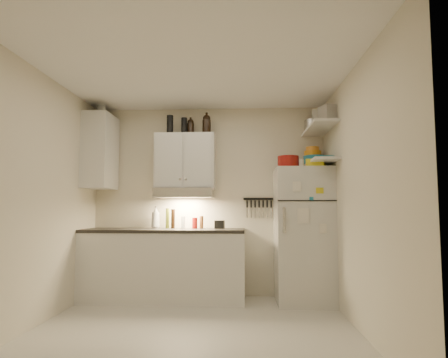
{
  "coord_description": "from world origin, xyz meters",
  "views": [
    {
      "loc": [
        0.49,
        -3.7,
        1.18
      ],
      "look_at": [
        0.25,
        0.9,
        1.55
      ],
      "focal_mm": 30.0,
      "sensor_mm": 36.0,
      "label": 1
    }
  ],
  "objects": [
    {
      "name": "dutch_oven",
      "position": [
        1.07,
        1.11,
        1.78
      ],
      "size": [
        0.34,
        0.34,
        0.16
      ],
      "primitive_type": "cylinder",
      "rotation": [
        0.0,
        0.0,
        0.32
      ],
      "color": "maroon",
      "rests_on": "fridge"
    },
    {
      "name": "pepper_mill",
      "position": [
        -0.08,
        1.33,
        1.0
      ],
      "size": [
        0.07,
        0.07,
        0.17
      ],
      "primitive_type": "cylinder",
      "rotation": [
        0.0,
        0.0,
        -0.33
      ],
      "color": "brown",
      "rests_on": "countertop"
    },
    {
      "name": "thermos_a",
      "position": [
        -0.32,
        1.33,
        2.32
      ],
      "size": [
        0.08,
        0.08,
        0.23
      ],
      "primitive_type": "cylinder",
      "rotation": [
        0.0,
        0.0,
        0.02
      ],
      "color": "black",
      "rests_on": "upper_cabinet"
    },
    {
      "name": "back_wall",
      "position": [
        0.0,
        1.51,
        1.3
      ],
      "size": [
        3.2,
        0.02,
        2.6
      ],
      "primitive_type": "cube",
      "color": "beige",
      "rests_on": "ground"
    },
    {
      "name": "base_cabinet",
      "position": [
        -0.55,
        1.2,
        0.44
      ],
      "size": [
        2.1,
        0.6,
        0.88
      ],
      "primitive_type": "cube",
      "color": "silver",
      "rests_on": "floor"
    },
    {
      "name": "clear_bottle",
      "position": [
        -0.32,
        1.3,
        1.0
      ],
      "size": [
        0.06,
        0.06,
        0.16
      ],
      "primitive_type": "cylinder",
      "rotation": [
        0.0,
        0.0,
        -0.04
      ],
      "color": "silver",
      "rests_on": "countertop"
    },
    {
      "name": "book_stack",
      "position": [
        1.39,
        0.94,
        1.74
      ],
      "size": [
        0.28,
        0.31,
        0.09
      ],
      "primitive_type": "cube",
      "rotation": [
        0.0,
        0.0,
        -0.31
      ],
      "color": "gold",
      "rests_on": "fridge"
    },
    {
      "name": "floor",
      "position": [
        0.0,
        0.0,
        -0.01
      ],
      "size": [
        3.2,
        3.0,
        0.02
      ],
      "primitive_type": "cube",
      "color": "beige",
      "rests_on": "ground"
    },
    {
      "name": "growler_a",
      "position": [
        -0.24,
        1.38,
        2.32
      ],
      "size": [
        0.13,
        0.13,
        0.23
      ],
      "primitive_type": null,
      "rotation": [
        0.0,
        0.0,
        0.35
      ],
      "color": "black",
      "rests_on": "upper_cabinet"
    },
    {
      "name": "range_hood",
      "position": [
        -0.3,
        1.27,
        1.39
      ],
      "size": [
        0.76,
        0.46,
        0.12
      ],
      "primitive_type": "cube",
      "color": "silver",
      "rests_on": "back_wall"
    },
    {
      "name": "plates",
      "position": [
        1.52,
        0.94,
        1.8
      ],
      "size": [
        0.23,
        0.23,
        0.05
      ],
      "primitive_type": "cylinder",
      "rotation": [
        0.0,
        0.0,
        -0.08
      ],
      "color": "teal",
      "rests_on": "shelf_lo"
    },
    {
      "name": "spice_jar",
      "position": [
        1.23,
        1.05,
        1.75
      ],
      "size": [
        0.07,
        0.07,
        0.11
      ],
      "primitive_type": "cylinder",
      "rotation": [
        0.0,
        0.0,
        0.05
      ],
      "color": "silver",
      "rests_on": "fridge"
    },
    {
      "name": "caddy",
      "position": [
        0.17,
        1.31,
        0.97
      ],
      "size": [
        0.14,
        0.11,
        0.11
      ],
      "primitive_type": "cube",
      "rotation": [
        0.0,
        0.0,
        -0.13
      ],
      "color": "black",
      "rests_on": "countertop"
    },
    {
      "name": "shelf_lo",
      "position": [
        1.45,
        1.02,
        1.76
      ],
      "size": [
        0.3,
        0.95,
        0.03
      ],
      "primitive_type": "cube",
      "color": "silver",
      "rests_on": "right_wall"
    },
    {
      "name": "countertop",
      "position": [
        -0.55,
        1.2,
        0.9
      ],
      "size": [
        2.1,
        0.62,
        0.04
      ],
      "primitive_type": "cube",
      "color": "#282522",
      "rests_on": "base_cabinet"
    },
    {
      "name": "upper_cabinet",
      "position": [
        -0.3,
        1.33,
        1.83
      ],
      "size": [
        0.8,
        0.33,
        0.75
      ],
      "primitive_type": "cube",
      "color": "silver",
      "rests_on": "back_wall"
    },
    {
      "name": "vinegar_bottle",
      "position": [
        -0.46,
        1.3,
        1.05
      ],
      "size": [
        0.06,
        0.06,
        0.26
      ],
      "primitive_type": "cylinder",
      "rotation": [
        0.0,
        0.0,
        0.18
      ],
      "color": "black",
      "rests_on": "countertop"
    },
    {
      "name": "red_jar",
      "position": [
        -0.16,
        1.3,
        0.99
      ],
      "size": [
        0.08,
        0.08,
        0.15
      ],
      "primitive_type": "cylinder",
      "rotation": [
        0.0,
        0.0,
        0.04
      ],
      "color": "maroon",
      "rests_on": "countertop"
    },
    {
      "name": "knife_strip",
      "position": [
        0.7,
        1.49,
        1.32
      ],
      "size": [
        0.42,
        0.02,
        0.03
      ],
      "primitive_type": "cube",
      "color": "black",
      "rests_on": "back_wall"
    },
    {
      "name": "fridge",
      "position": [
        1.25,
        1.16,
        0.85
      ],
      "size": [
        0.7,
        0.68,
        1.7
      ],
      "primitive_type": "cube",
      "color": "silver",
      "rests_on": "floor"
    },
    {
      "name": "stock_pot",
      "position": [
        1.45,
        1.38,
        2.3
      ],
      "size": [
        0.31,
        0.31,
        0.17
      ],
      "primitive_type": "cylinder",
      "rotation": [
        0.0,
        0.0,
        0.35
      ],
      "color": "silver",
      "rests_on": "shelf_hi"
    },
    {
      "name": "left_wall",
      "position": [
        -1.61,
        0.0,
        1.3
      ],
      "size": [
        0.02,
        3.0,
        2.6
      ],
      "primitive_type": "cube",
      "color": "beige",
      "rests_on": "ground"
    },
    {
      "name": "tin_a",
      "position": [
        1.47,
        1.02,
        2.32
      ],
      "size": [
        0.23,
        0.21,
        0.2
      ],
      "primitive_type": "cube",
      "rotation": [
        0.0,
        0.0,
        -0.13
      ],
      "color": "#AAAAAD",
      "rests_on": "shelf_hi"
    },
    {
      "name": "tin_b",
      "position": [
        1.53,
        0.77,
        2.31
      ],
      "size": [
        0.26,
        0.26,
        0.2
      ],
      "primitive_type": "cube",
      "rotation": [
        0.0,
        0.0,
        0.37
      ],
      "color": "#AAAAAD",
      "rests_on": "shelf_hi"
    },
    {
      "name": "bowl_yellow",
      "position": [
        1.42,
        1.35,
        1.99
      ],
      "size": [
        0.18,
        0.18,
        0.06
      ],
      "primitive_type": "cylinder",
      "color": "orange",
      "rests_on": "bowl_orange"
    },
    {
      "name": "growler_b",
      "position": [
        -0.01,
        1.3,
        2.34
      ],
      "size": [
        0.15,
        0.15,
        0.27
      ],
      "primitive_type": null,
      "rotation": [
        0.0,
        0.0,
        0.35
      ],
      "color": "black",
      "rests_on": "upper_cabinet"
    },
    {
      "name": "bowl_teal",
      "position": [
        1.44,
        1.32,
        1.83
      ],
      "size": [
        0.28,
        0.28,
        0.11
      ],
      "primitive_type": "cylinder",
      "color": "teal",
      "rests_on": "shelf_lo"
    },
    {
      "name": "thermos_b",
      "position": [
        -0.51,
        1.27,
        2.33
      ],
      "size": [
        0.1,
        0.1,
        0.25
      ],
      "primitive_type": "cylinder",
      "rotation": [
        0.0,
        0.0,
        -0.2
      ],
      "color": "black",
      "rests_on": "upper_cabinet"
    },
    {
      "name": "shelf_hi",
      "position": [
        1.45,
        1.02,
        2.2
      ],
      "size": [
        0.3,
        0.95,
        0.03
      ],
      "primitive_type": "cube",
      "color": "silver",
      "rests_on": "right_wall"
    },
    {
      "name": "side_cabinet",
      "position": [
        -1.44,
        1.2,
        1.95
      ],
      "size": [
        0.33,
        0.55,
        1.0
      ],
      "primitive_type": "cube",
      "color": "silver",
      "rests_on": "left_wall"
    },
    {
      "name": "ceiling",
      "position": [
        0.0,
        0.0,
        2.61
      ],
      "size": [
        3.2,
        3.0,
        0.02
      ],
      "primitive_type": "cube",
      "color": "white",
      "rests_on": "ground"
    },
    {
      "name": "soap_bottle",
      "position": [
        -0.7,
        1.35,
        1.09
      ],
      "size": [
        0.17,
        0.17,
        0.34
      ],
      "primitive_type": "imported",
      "rotation": [
        0.0,
        0.0,
        0.4
      ],
      "color": "silver",
      "rests_on": "countertop"
    },
    {
      "name": "side_jar",
      "position": [
        -1.46,
        1.26,
        2.53
      ],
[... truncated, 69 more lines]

